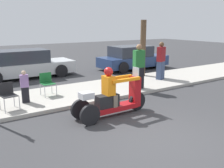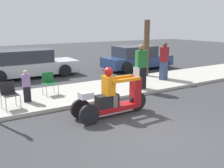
{
  "view_description": "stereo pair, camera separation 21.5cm",
  "coord_description": "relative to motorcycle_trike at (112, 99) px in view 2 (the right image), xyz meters",
  "views": [
    {
      "loc": [
        -3.95,
        -3.92,
        2.68
      ],
      "look_at": [
        -0.08,
        1.97,
        0.98
      ],
      "focal_mm": 40.0,
      "sensor_mm": 36.0,
      "label": 1
    },
    {
      "loc": [
        -3.77,
        -4.04,
        2.68
      ],
      "look_at": [
        -0.08,
        1.97,
        0.98
      ],
      "focal_mm": 40.0,
      "sensor_mm": 36.0,
      "label": 2
    }
  ],
  "objects": [
    {
      "name": "folding_chair_set_back",
      "position": [
        -2.52,
        1.96,
        0.09
      ],
      "size": [
        0.52,
        0.52,
        0.82
      ],
      "color": "#A5A8AD",
      "rests_on": "sidewalk_strip"
    },
    {
      "name": "parked_car_lot_right",
      "position": [
        5.45,
        6.03,
        0.13
      ],
      "size": [
        4.28,
        1.96,
        1.4
      ],
      "color": "navy",
      "rests_on": "ground"
    },
    {
      "name": "sidewalk_strip",
      "position": [
        0.08,
        2.63,
        -0.48
      ],
      "size": [
        28.0,
        2.8,
        0.12
      ],
      "color": "#B2ADA3",
      "rests_on": "ground"
    },
    {
      "name": "folding_chair_curbside",
      "position": [
        -0.99,
        2.84,
        0.09
      ],
      "size": [
        0.48,
        0.48,
        0.82
      ],
      "color": "#A5A8AD",
      "rests_on": "sidewalk_strip"
    },
    {
      "name": "tree_trunk",
      "position": [
        4.29,
        3.72,
        0.96
      ],
      "size": [
        0.28,
        0.28,
        2.76
      ],
      "color": "brown",
      "rests_on": "sidewalk_strip"
    },
    {
      "name": "spectator_with_child",
      "position": [
        2.44,
        1.77,
        0.45
      ],
      "size": [
        0.45,
        0.31,
        1.79
      ],
      "color": "black",
      "rests_on": "sidewalk_strip"
    },
    {
      "name": "ground_plane",
      "position": [
        0.08,
        -1.97,
        -0.54
      ],
      "size": [
        60.0,
        60.0,
        0.0
      ],
      "primitive_type": "plane",
      "color": "#38383A"
    },
    {
      "name": "spectator_far_back",
      "position": [
        -1.9,
        2.36,
        0.11
      ],
      "size": [
        0.28,
        0.19,
        1.08
      ],
      "color": "black",
      "rests_on": "sidewalk_strip"
    },
    {
      "name": "motorcycle_trike",
      "position": [
        0.0,
        0.0,
        0.0
      ],
      "size": [
        2.44,
        0.67,
        1.49
      ],
      "color": "black",
      "rests_on": "ground"
    },
    {
      "name": "spectator_end_of_line",
      "position": [
        4.4,
        2.54,
        0.43
      ],
      "size": [
        0.48,
        0.37,
        1.76
      ],
      "color": "#38476B",
      "rests_on": "sidewalk_strip"
    },
    {
      "name": "parked_car_lot_left",
      "position": [
        -0.77,
        7.02,
        0.14
      ],
      "size": [
        4.86,
        1.96,
        1.42
      ],
      "color": "silver",
      "rests_on": "ground"
    }
  ]
}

